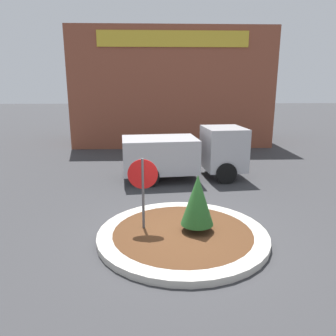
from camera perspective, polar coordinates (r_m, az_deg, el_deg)
ground_plane at (r=8.83m, az=2.55°, el=-12.06°), size 120.00×120.00×0.00m
traffic_island at (r=8.79m, az=2.56°, el=-11.55°), size 4.46×4.46×0.17m
stop_sign at (r=8.56m, az=-4.40°, el=-2.51°), size 0.79×0.07×2.09m
island_shrub at (r=8.52m, az=5.16°, el=-5.54°), size 0.86×0.86×1.53m
utility_truck at (r=13.80m, az=3.00°, el=2.69°), size 5.26×2.57×2.16m
storefront_building at (r=23.08m, az=0.47°, el=13.72°), size 12.52×6.07×7.25m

